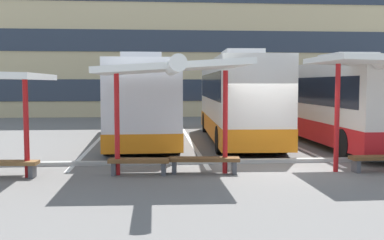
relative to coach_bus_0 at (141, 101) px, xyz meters
The scene contains 15 objects.
ground_plane 8.13m from the coach_bus_0, 58.42° to the right, with size 160.00×160.00×0.00m, color slate.
terminal_building 23.62m from the coach_bus_0, 79.24° to the left, with size 34.96×15.27×21.07m.
coach_bus_0 is the anchor object (origin of this frame).
coach_bus_1 4.18m from the coach_bus_0, ahead, with size 2.92×10.67×3.83m.
coach_bus_2 8.11m from the coach_bus_0, ahead, with size 2.77×11.54×3.65m.
lane_stripe_0 2.59m from the coach_bus_0, behind, with size 0.16×14.00×0.01m, color white.
lane_stripe_1 2.75m from the coach_bus_0, ahead, with size 0.16×14.00×0.01m, color white.
lane_stripe_2 6.42m from the coach_bus_0, ahead, with size 0.16×14.00×0.01m, color white.
lane_stripe_3 10.38m from the coach_bus_0, ahead, with size 0.16×14.00×0.01m, color white.
bench_1 8.42m from the coach_bus_0, 114.14° to the right, with size 1.76×0.55×0.45m.
waiting_shelter_1 7.88m from the coach_bus_0, 82.36° to the right, with size 3.97×5.20×3.13m.
bench_2 7.64m from the coach_bus_0, 88.95° to the right, with size 1.68×0.56×0.45m.
bench_3 7.83m from the coach_bus_0, 75.43° to the right, with size 1.99×0.61×0.45m.
bench_4 10.46m from the coach_bus_0, 46.97° to the right, with size 2.00×0.52×0.45m.
platform_kerb 7.40m from the coach_bus_0, 54.76° to the right, with size 44.00×0.24×0.12m, color #ADADA8.
Camera 1 is at (-3.61, -13.17, 2.49)m, focal length 42.78 mm.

